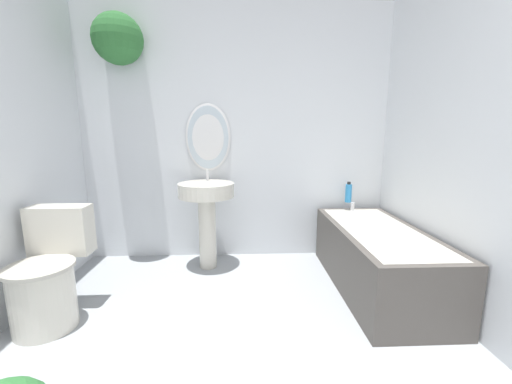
{
  "coord_description": "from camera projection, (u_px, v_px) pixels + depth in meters",
  "views": [
    {
      "loc": [
        0.06,
        -0.22,
        1.21
      ],
      "look_at": [
        0.14,
        1.75,
        0.84
      ],
      "focal_mm": 22.0,
      "sensor_mm": 36.0,
      "label": 1
    }
  ],
  "objects": [
    {
      "name": "bathtub",
      "position": [
        377.0,
        257.0,
        2.46
      ],
      "size": [
        0.63,
        1.41,
        0.56
      ],
      "color": "#4C4742",
      "rests_on": "ground_plane"
    },
    {
      "name": "pedestal_sink",
      "position": [
        207.0,
        205.0,
        2.8
      ],
      "size": [
        0.49,
        0.49,
        0.88
      ],
      "color": "beige",
      "rests_on": "ground_plane"
    },
    {
      "name": "shampoo_bottle",
      "position": [
        348.0,
        193.0,
        3.01
      ],
      "size": [
        0.06,
        0.06,
        0.2
      ],
      "color": "#2D84C6",
      "rests_on": "bathtub"
    },
    {
      "name": "wall_back",
      "position": [
        219.0,
        122.0,
        2.96
      ],
      "size": [
        3.01,
        0.42,
        2.4
      ],
      "color": "silver",
      "rests_on": "ground_plane"
    },
    {
      "name": "toilet",
      "position": [
        48.0,
        277.0,
        2.0
      ],
      "size": [
        0.39,
        0.54,
        0.73
      ],
      "color": "beige",
      "rests_on": "ground_plane"
    },
    {
      "name": "wall_right",
      "position": [
        509.0,
        136.0,
        1.66
      ],
      "size": [
        0.06,
        2.94,
        2.4
      ],
      "color": "silver",
      "rests_on": "ground_plane"
    }
  ]
}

